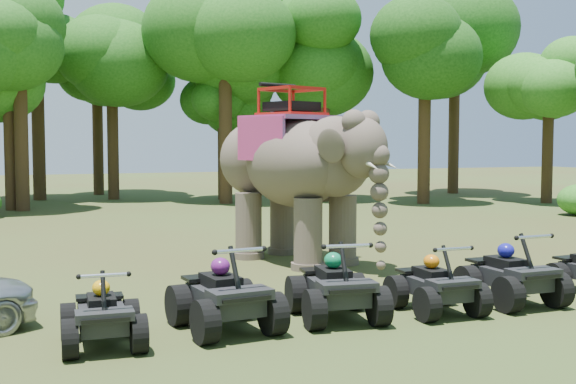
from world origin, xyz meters
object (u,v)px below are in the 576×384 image
Objects in this scene: atv_2 at (336,279)px; atv_4 at (511,267)px; atv_1 at (224,286)px; elephant at (294,173)px; atv_0 at (102,307)px; atv_3 at (436,277)px.

atv_2 is 3.42m from atv_4.
atv_4 is at bearing 5.97° from atv_2.
atv_4 is at bearing -6.91° from atv_1.
elephant is 8.00m from atv_0.
atv_4 is at bearing 4.09° from atv_0.
atv_0 is at bearing -152.63° from elephant.
atv_0 is 0.95× the size of atv_3.
atv_3 is (3.67, -0.23, -0.08)m from atv_1.
atv_2 reaches higher than atv_0.
atv_1 is at bearing 178.36° from atv_4.
atv_4 is (5.32, -0.14, -0.02)m from atv_1.
atv_2 is 1.01× the size of atv_4.
elephant reaches higher than atv_3.
elephant is 6.18m from atv_4.
atv_0 is (-5.32, -5.76, -1.58)m from elephant.
atv_0 is 0.87× the size of atv_4.
atv_2 is at bearing 174.63° from atv_3.
atv_3 is at bearing -8.99° from atv_1.
atv_1 reaches higher than atv_4.
elephant is 6.71m from atv_1.
atv_2 is (3.76, 0.19, 0.09)m from atv_0.
atv_1 reaches higher than atv_3.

